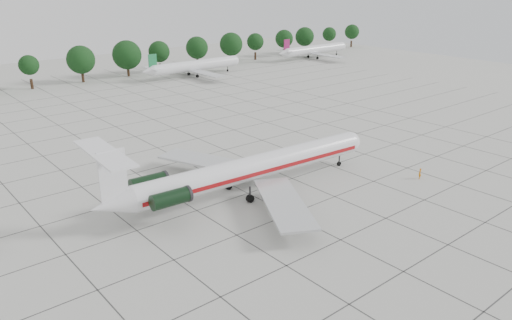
# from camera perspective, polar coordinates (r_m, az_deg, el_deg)

# --- Properties ---
(ground) EXTENTS (260.00, 260.00, 0.00)m
(ground) POSITION_cam_1_polar(r_m,az_deg,el_deg) (65.61, -0.93, -3.83)
(ground) COLOR #B9B9B1
(ground) RESTS_ON ground
(apron_joints) EXTENTS (170.00, 170.00, 0.02)m
(apron_joints) POSITION_cam_1_polar(r_m,az_deg,el_deg) (77.01, -7.94, -0.27)
(apron_joints) COLOR #383838
(apron_joints) RESTS_ON ground
(main_airliner) EXTENTS (40.94, 32.12, 9.59)m
(main_airliner) POSITION_cam_1_polar(r_m,az_deg,el_deg) (64.02, -1.56, -1.17)
(main_airliner) COLOR silver
(main_airliner) RESTS_ON ground
(ground_crew) EXTENTS (0.66, 0.64, 1.53)m
(ground_crew) POSITION_cam_1_polar(r_m,az_deg,el_deg) (73.64, 18.21, -1.49)
(ground_crew) COLOR #CE700C
(ground_crew) RESTS_ON ground
(bg_airliner_d) EXTENTS (28.24, 27.20, 7.40)m
(bg_airliner_d) POSITION_cam_1_polar(r_m,az_deg,el_deg) (144.49, -6.98, 10.64)
(bg_airliner_d) COLOR silver
(bg_airliner_d) RESTS_ON ground
(bg_airliner_e) EXTENTS (28.24, 27.20, 7.40)m
(bg_airliner_e) POSITION_cam_1_polar(r_m,az_deg,el_deg) (177.08, 6.73, 12.41)
(bg_airliner_e) COLOR silver
(bg_airliner_e) RESTS_ON ground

